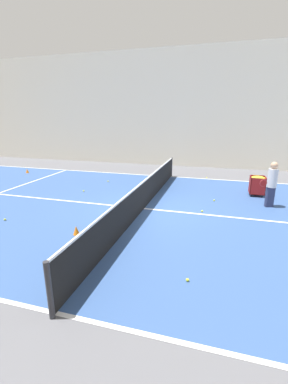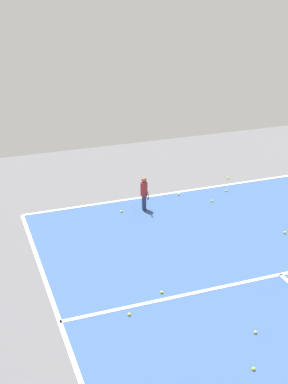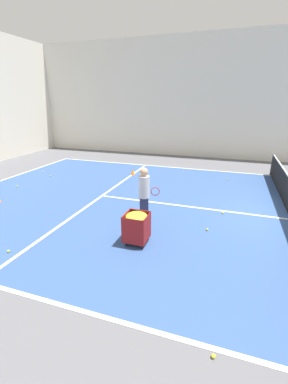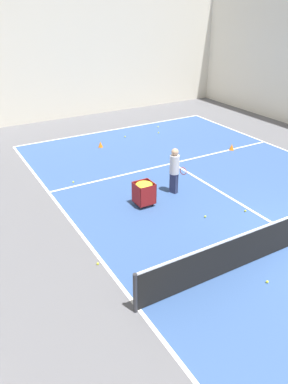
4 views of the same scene
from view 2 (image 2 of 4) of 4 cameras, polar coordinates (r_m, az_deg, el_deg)
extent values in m
cube|color=white|center=(18.23, 4.67, 0.14)|extent=(11.15, 0.10, 0.00)
cube|color=white|center=(13.91, 14.34, -8.51)|extent=(11.15, 0.10, 0.00)
cube|color=#2D3351|center=(16.70, 0.00, -1.13)|extent=(0.13, 0.19, 0.50)
cylinder|color=#B22D2D|center=(16.52, 0.00, 0.35)|extent=(0.25, 0.25, 0.44)
sphere|color=#846047|center=(16.40, 0.00, 1.32)|extent=(0.17, 0.17, 0.17)
torus|color=black|center=(16.31, 0.38, -0.38)|extent=(0.06, 0.28, 0.28)
sphere|color=yellow|center=(11.82, 11.81, -14.43)|extent=(0.07, 0.07, 0.07)
sphere|color=yellow|center=(16.63, -2.41, -2.08)|extent=(0.07, 0.07, 0.07)
sphere|color=yellow|center=(12.78, 1.89, -10.64)|extent=(0.07, 0.07, 0.07)
sphere|color=yellow|center=(10.95, 11.61, -17.98)|extent=(0.07, 0.07, 0.07)
sphere|color=yellow|center=(12.08, -1.59, -12.90)|extent=(0.07, 0.07, 0.07)
sphere|color=yellow|center=(19.40, 8.96, 1.50)|extent=(0.07, 0.07, 0.07)
sphere|color=yellow|center=(17.85, 3.74, -0.25)|extent=(0.07, 0.07, 0.07)
sphere|color=yellow|center=(15.88, 14.79, -4.20)|extent=(0.07, 0.07, 0.07)
sphere|color=yellow|center=(18.31, 8.76, 0.15)|extent=(0.07, 0.07, 0.07)
sphere|color=yellow|center=(17.47, 7.26, -0.94)|extent=(0.07, 0.07, 0.07)
camera|label=1|loc=(4.21, -53.03, -62.15)|focal=24.00mm
camera|label=3|loc=(16.22, 64.83, -3.10)|focal=24.00mm
camera|label=4|loc=(17.89, 43.96, 14.62)|focal=35.00mm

